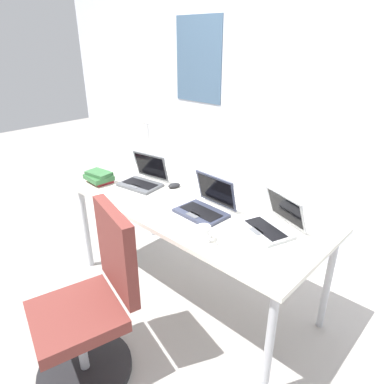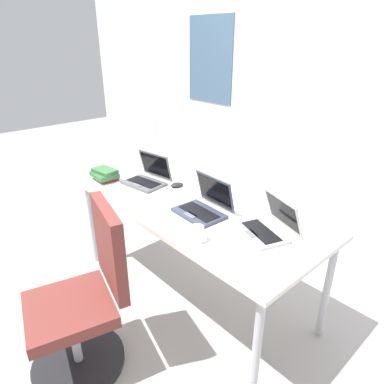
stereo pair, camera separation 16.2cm
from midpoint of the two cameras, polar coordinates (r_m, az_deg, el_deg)
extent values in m
plane|color=gray|center=(2.67, 1.80, -16.27)|extent=(12.00, 12.00, 0.00)
cube|color=silver|center=(2.94, 18.40, 14.58)|extent=(6.00, 0.12, 2.60)
cube|color=#3F5972|center=(3.40, 4.47, 21.10)|extent=(0.56, 0.01, 0.76)
cube|color=silver|center=(2.27, 2.04, -2.22)|extent=(1.80, 0.80, 0.03)
cylinder|color=#B2B5BA|center=(2.89, -14.81, -5.20)|extent=(0.04, 0.04, 0.71)
cylinder|color=#B2B5BA|center=(1.86, 13.39, -24.70)|extent=(0.04, 0.04, 0.71)
cylinder|color=#B2B5BA|center=(3.20, -4.11, -1.32)|extent=(0.04, 0.04, 0.71)
cylinder|color=#B2B5BA|center=(2.32, 23.54, -14.70)|extent=(0.04, 0.04, 0.71)
cylinder|color=white|center=(3.01, -4.30, 5.03)|extent=(0.12, 0.12, 0.02)
cylinder|color=white|center=(2.95, -4.41, 8.29)|extent=(0.02, 0.02, 0.34)
cylinder|color=white|center=(2.89, -5.16, 11.38)|extent=(0.01, 0.08, 0.01)
cone|color=white|center=(2.86, -5.81, 11.25)|extent=(0.07, 0.09, 0.09)
cube|color=#33384C|center=(2.11, 3.35, -3.61)|extent=(0.32, 0.23, 0.02)
cube|color=black|center=(2.11, 3.36, -3.33)|extent=(0.28, 0.13, 0.00)
cube|color=#595B60|center=(2.07, 1.94, -3.89)|extent=(0.09, 0.05, 0.00)
cube|color=#33384C|center=(2.14, 6.01, 0.08)|extent=(0.31, 0.07, 0.21)
cube|color=black|center=(2.14, 5.91, 0.08)|extent=(0.28, 0.06, 0.17)
cube|color=#B7BABC|center=(1.96, 13.78, -6.71)|extent=(0.34, 0.28, 0.02)
cube|color=black|center=(1.96, 13.82, -6.42)|extent=(0.28, 0.19, 0.00)
cube|color=#595B60|center=(1.92, 12.23, -6.84)|extent=(0.09, 0.07, 0.00)
cube|color=#B7BABC|center=(1.99, 17.22, -3.29)|extent=(0.30, 0.17, 0.19)
cube|color=black|center=(1.98, 17.11, -3.27)|extent=(0.26, 0.14, 0.16)
cube|color=#515459|center=(2.55, -6.24, 1.41)|extent=(0.32, 0.25, 0.02)
cube|color=black|center=(2.55, -6.25, 1.65)|extent=(0.28, 0.15, 0.00)
cube|color=#595B60|center=(2.51, -7.33, 1.20)|extent=(0.09, 0.06, 0.00)
cube|color=#515459|center=(2.60, -4.38, 4.48)|extent=(0.30, 0.10, 0.20)
cube|color=black|center=(2.59, -4.46, 4.47)|extent=(0.27, 0.08, 0.17)
ellipsoid|color=black|center=(2.49, -0.65, 1.16)|extent=(0.08, 0.11, 0.03)
cube|color=black|center=(2.39, 6.86, -0.36)|extent=(0.09, 0.15, 0.01)
cube|color=maroon|center=(2.71, -12.55, 2.37)|extent=(0.20, 0.14, 0.02)
cube|color=#336638|center=(2.68, -12.72, 2.82)|extent=(0.20, 0.17, 0.03)
cube|color=#336638|center=(2.67, -12.70, 3.46)|extent=(0.20, 0.14, 0.03)
cylinder|color=white|center=(1.83, 3.36, -7.06)|extent=(0.08, 0.08, 0.09)
torus|color=white|center=(1.80, 4.49, -7.55)|extent=(0.05, 0.01, 0.05)
cylinder|color=black|center=(2.29, -16.20, -25.55)|extent=(0.52, 0.52, 0.04)
cylinder|color=#A5A8AD|center=(2.15, -16.83, -22.26)|extent=(0.05, 0.05, 0.34)
cube|color=brown|center=(2.01, -17.56, -18.20)|extent=(0.53, 0.53, 0.07)
cube|color=brown|center=(1.86, -11.18, -9.09)|extent=(0.42, 0.16, 0.48)
camera|label=1|loc=(0.08, -87.92, 0.94)|focal=31.96mm
camera|label=2|loc=(0.08, 92.08, -0.94)|focal=31.96mm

